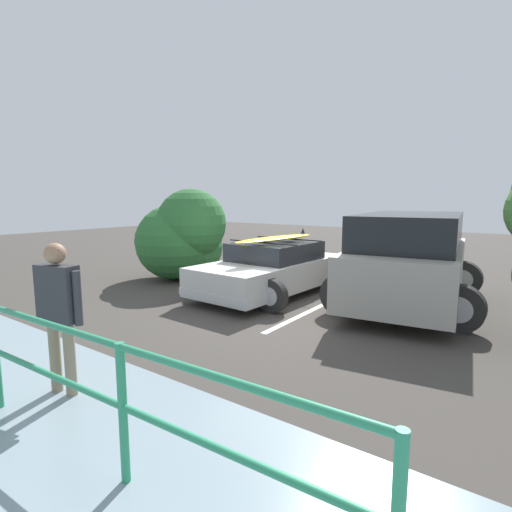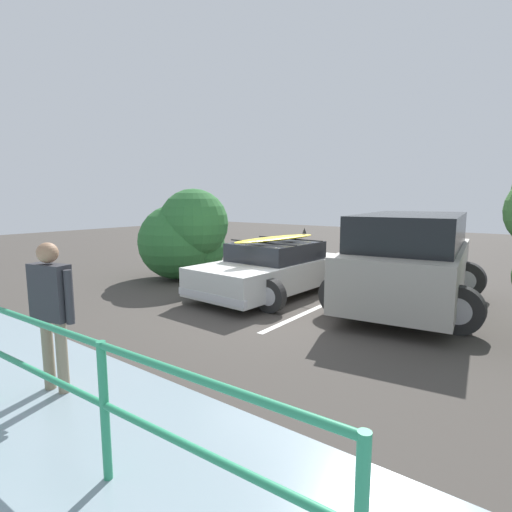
{
  "view_description": "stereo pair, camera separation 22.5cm",
  "coord_description": "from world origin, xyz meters",
  "px_view_note": "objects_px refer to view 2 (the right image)",
  "views": [
    {
      "loc": [
        -4.4,
        6.78,
        2.18
      ],
      "look_at": [
        0.53,
        -0.14,
        0.95
      ],
      "focal_mm": 28.0,
      "sensor_mm": 36.0,
      "label": 1
    },
    {
      "loc": [
        -4.58,
        6.65,
        2.18
      ],
      "look_at": [
        0.53,
        -0.14,
        0.95
      ],
      "focal_mm": 28.0,
      "sensor_mm": 36.0,
      "label": 2
    }
  ],
  "objects_px": {
    "sedan_car": "(273,269)",
    "person_bystander": "(51,303)",
    "bush_near_left": "(182,239)",
    "suv_car": "(410,259)"
  },
  "relations": [
    {
      "from": "suv_car",
      "to": "person_bystander",
      "type": "height_order",
      "value": "suv_car"
    },
    {
      "from": "person_bystander",
      "to": "bush_near_left",
      "type": "distance_m",
      "value": 6.47
    },
    {
      "from": "person_bystander",
      "to": "bush_near_left",
      "type": "xyz_separation_m",
      "value": [
        3.67,
        -5.33,
        0.07
      ]
    },
    {
      "from": "bush_near_left",
      "to": "suv_car",
      "type": "bearing_deg",
      "value": -171.98
    },
    {
      "from": "sedan_car",
      "to": "person_bystander",
      "type": "xyz_separation_m",
      "value": [
        -0.7,
        5.35,
        0.44
      ]
    },
    {
      "from": "sedan_car",
      "to": "bush_near_left",
      "type": "relative_size",
      "value": 1.57
    },
    {
      "from": "bush_near_left",
      "to": "sedan_car",
      "type": "bearing_deg",
      "value": -179.6
    },
    {
      "from": "suv_car",
      "to": "bush_near_left",
      "type": "bearing_deg",
      "value": 8.02
    },
    {
      "from": "suv_car",
      "to": "person_bystander",
      "type": "relative_size",
      "value": 2.87
    },
    {
      "from": "sedan_car",
      "to": "person_bystander",
      "type": "bearing_deg",
      "value": 97.45
    }
  ]
}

